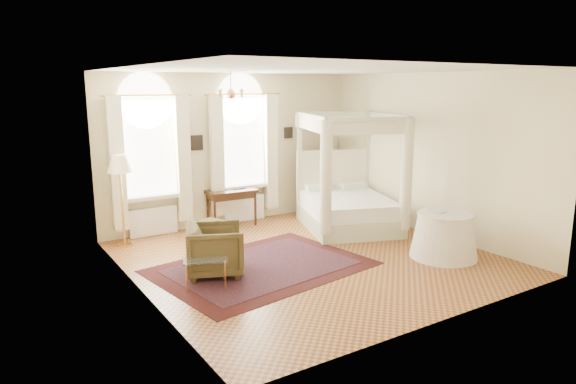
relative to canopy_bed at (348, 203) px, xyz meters
name	(u,v)px	position (x,y,z in m)	size (l,w,h in m)	color
ground	(309,258)	(-1.85, -1.19, -0.56)	(6.00, 6.00, 0.00)	#A76630
room_walls	(310,148)	(-1.85, -1.19, 1.42)	(6.00, 6.00, 6.00)	#F8EFBD
window_left	(150,164)	(-3.75, 1.68, 0.93)	(1.62, 0.27, 3.29)	white
window_right	(243,157)	(-1.65, 1.68, 0.93)	(1.62, 0.27, 3.29)	white
chandelier	(231,93)	(-2.75, 0.01, 2.35)	(0.51, 0.45, 0.50)	gold
wall_pictures	(236,138)	(-1.76, 1.78, 1.33)	(2.54, 0.03, 0.39)	black
canopy_bed	(348,203)	(0.00, 0.00, 0.00)	(2.47, 2.73, 2.45)	beige
nightstand	(336,197)	(0.85, 1.51, -0.25)	(0.43, 0.38, 0.61)	#36210E
nightstand_lamp	(336,175)	(0.89, 1.58, 0.29)	(0.25, 0.25, 0.36)	gold
writing_desk	(231,195)	(-2.05, 1.51, 0.13)	(1.11, 0.63, 0.81)	#36210E
laptop	(238,188)	(-1.85, 1.58, 0.26)	(0.32, 0.20, 0.03)	black
stool	(210,223)	(-2.89, 0.80, -0.22)	(0.42, 0.42, 0.41)	#4A3C20
armchair	(215,250)	(-3.61, -1.02, -0.14)	(0.88, 0.91, 0.83)	#40341B
coffee_table	(205,261)	(-3.95, -1.41, -0.15)	(0.79, 0.68, 0.45)	white
floor_lamp	(120,168)	(-4.44, 1.36, 0.95)	(0.45, 0.45, 1.77)	gold
oriental_rug	(262,267)	(-2.81, -1.15, -0.55)	(3.80, 2.98, 0.01)	#390D0F
side_table	(444,236)	(0.22, -2.44, -0.16)	(1.19, 1.19, 0.81)	beige
book	(433,212)	(0.04, -2.32, 0.27)	(0.22, 0.29, 0.03)	black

